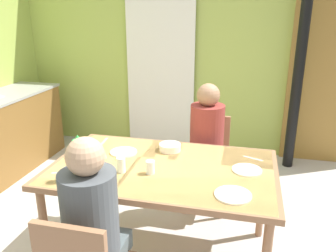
% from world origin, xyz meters
% --- Properties ---
extents(ground_plane, '(5.96, 5.96, 0.00)m').
position_xyz_m(ground_plane, '(0.00, 0.00, 0.00)').
color(ground_plane, '#BDB5B1').
extents(wall_back, '(4.79, 0.10, 2.62)m').
position_xyz_m(wall_back, '(0.00, 2.28, 1.31)').
color(wall_back, '#A8BB54').
rests_on(wall_back, ground_plane).
extents(door_wooden, '(0.80, 0.05, 2.00)m').
position_xyz_m(door_wooden, '(1.62, 2.20, 1.00)').
color(door_wooden, olive).
rests_on(door_wooden, ground_plane).
extents(stove_pipe_column, '(0.12, 0.12, 2.62)m').
position_xyz_m(stove_pipe_column, '(1.30, 1.93, 1.31)').
color(stove_pipe_column, black).
rests_on(stove_pipe_column, ground_plane).
extents(curtain_panel, '(0.90, 0.03, 2.20)m').
position_xyz_m(curtain_panel, '(-0.38, 2.18, 1.10)').
color(curtain_panel, white).
rests_on(curtain_panel, ground_plane).
extents(dining_table, '(1.59, 0.98, 0.76)m').
position_xyz_m(dining_table, '(0.22, 0.00, 0.69)').
color(dining_table, '#956747').
rests_on(dining_table, ground_plane).
extents(chair_far_diner, '(0.40, 0.40, 0.87)m').
position_xyz_m(chair_far_diner, '(0.44, 0.85, 0.50)').
color(chair_far_diner, '#956747').
rests_on(chair_far_diner, ground_plane).
extents(person_near_diner, '(0.30, 0.37, 0.77)m').
position_xyz_m(person_near_diner, '(0.01, -0.71, 0.78)').
color(person_near_diner, '#4E5B5D').
rests_on(person_near_diner, ground_plane).
extents(person_far_diner, '(0.30, 0.37, 0.77)m').
position_xyz_m(person_far_diner, '(0.44, 0.71, 0.78)').
color(person_far_diner, maroon).
rests_on(person_far_diner, ground_plane).
extents(water_bottle_green_near, '(0.07, 0.07, 0.31)m').
position_xyz_m(water_bottle_green_near, '(-0.25, -0.32, 0.91)').
color(water_bottle_green_near, green).
rests_on(water_bottle_green_near, dining_table).
extents(serving_bowl_center, '(0.17, 0.17, 0.05)m').
position_xyz_m(serving_bowl_center, '(0.20, 0.29, 0.79)').
color(serving_bowl_center, silver).
rests_on(serving_bowl_center, dining_table).
extents(dinner_plate_near_left, '(0.20, 0.20, 0.01)m').
position_xyz_m(dinner_plate_near_left, '(0.80, 0.06, 0.77)').
color(dinner_plate_near_left, white).
rests_on(dinner_plate_near_left, dining_table).
extents(dinner_plate_near_right, '(0.22, 0.22, 0.01)m').
position_xyz_m(dinner_plate_near_right, '(0.73, -0.30, 0.77)').
color(dinner_plate_near_right, white).
rests_on(dinner_plate_near_right, dining_table).
extents(dinner_plate_far_center, '(0.21, 0.21, 0.01)m').
position_xyz_m(dinner_plate_far_center, '(-0.14, 0.16, 0.77)').
color(dinner_plate_far_center, white).
rests_on(dinner_plate_far_center, dining_table).
extents(drinking_glass_by_near_diner, '(0.06, 0.06, 0.09)m').
position_xyz_m(drinking_glass_by_near_diner, '(0.16, -0.13, 0.81)').
color(drinking_glass_by_near_diner, silver).
rests_on(drinking_glass_by_near_diner, dining_table).
extents(drinking_glass_by_far_diner, '(0.06, 0.06, 0.11)m').
position_xyz_m(drinking_glass_by_far_diner, '(-0.04, -0.16, 0.81)').
color(drinking_glass_by_far_diner, silver).
rests_on(drinking_glass_by_far_diner, dining_table).
extents(bread_plate_sliced, '(0.19, 0.19, 0.02)m').
position_xyz_m(bread_plate_sliced, '(-0.31, -0.01, 0.77)').
color(bread_plate_sliced, '#DBB77A').
rests_on(bread_plate_sliced, dining_table).
extents(cutlery_knife_near, '(0.15, 0.07, 0.00)m').
position_xyz_m(cutlery_knife_near, '(0.84, 0.28, 0.76)').
color(cutlery_knife_near, silver).
rests_on(cutlery_knife_near, dining_table).
extents(cutlery_fork_near, '(0.03, 0.15, 0.00)m').
position_xyz_m(cutlery_fork_near, '(-0.39, 0.35, 0.76)').
color(cutlery_fork_near, silver).
rests_on(cutlery_fork_near, dining_table).
extents(cutlery_knife_far, '(0.09, 0.14, 0.00)m').
position_xyz_m(cutlery_knife_far, '(-0.18, -0.18, 0.76)').
color(cutlery_knife_far, silver).
rests_on(cutlery_knife_far, dining_table).
extents(cutlery_fork_far, '(0.15, 0.06, 0.00)m').
position_xyz_m(cutlery_fork_far, '(-0.42, -0.27, 0.76)').
color(cutlery_fork_far, silver).
rests_on(cutlery_fork_far, dining_table).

